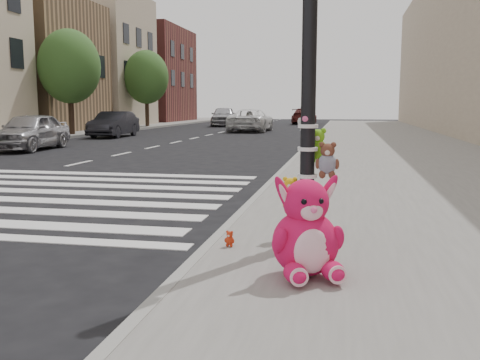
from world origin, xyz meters
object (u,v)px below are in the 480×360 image
(signal_pole, at_px, (310,91))
(car_dark_far, at_px, (114,124))
(pink_bunny, at_px, (306,235))
(red_teddy, at_px, (230,239))
(car_silver_far, at_px, (30,131))
(car_white_near, at_px, (251,120))

(signal_pole, relative_size, car_dark_far, 0.99)
(signal_pole, bearing_deg, car_dark_far, 119.53)
(pink_bunny, bearing_deg, red_teddy, 113.68)
(pink_bunny, relative_size, red_teddy, 5.29)
(signal_pole, height_order, car_silver_far, signal_pole)
(pink_bunny, height_order, car_white_near, car_white_near)
(red_teddy, relative_size, car_white_near, 0.03)
(car_white_near, bearing_deg, car_silver_far, 69.72)
(signal_pole, bearing_deg, car_silver_far, 132.57)
(car_silver_far, bearing_deg, signal_pole, -52.34)
(pink_bunny, bearing_deg, car_white_near, 78.85)
(signal_pole, distance_m, car_dark_far, 23.42)
(car_dark_far, bearing_deg, pink_bunny, -64.47)
(signal_pole, distance_m, car_silver_far, 16.53)
(pink_bunny, xyz_separation_m, car_silver_far, (-11.23, 13.39, 0.17))
(pink_bunny, height_order, car_dark_far, car_dark_far)
(car_dark_far, bearing_deg, red_teddy, -65.39)
(red_teddy, xyz_separation_m, car_dark_far, (-10.71, 20.73, 0.44))
(red_teddy, bearing_deg, car_dark_far, 129.35)
(signal_pole, xyz_separation_m, red_teddy, (-0.82, -0.38, -1.59))
(signal_pole, distance_m, car_white_near, 28.14)
(car_white_near, bearing_deg, car_dark_far, 50.03)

